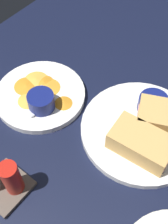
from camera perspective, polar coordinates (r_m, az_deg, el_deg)
ground_plane at (r=68.94cm, az=9.83°, el=-5.68°), size 110.00×110.00×3.00cm
plate_sandwich_main at (r=68.05cm, az=11.35°, el=-3.62°), size 27.59×27.59×1.60cm
sandwich_half_near at (r=62.53cm, az=11.08°, el=-5.96°), size 13.75×8.56×4.80cm
sandwich_half_far at (r=67.36cm, az=15.89°, el=-1.15°), size 14.98×12.29×4.80cm
ramekin_dark_sauce at (r=69.53cm, az=13.26°, el=1.58°), size 6.86×6.86×3.72cm
spoon_by_dark_ramekin at (r=67.51cm, az=12.34°, el=-2.81°), size 5.04×9.71×0.80cm
plate_chips_companion at (r=73.75cm, az=-8.52°, el=3.30°), size 22.30×22.30×1.60cm
ramekin_light_gravy at (r=68.68cm, az=-8.36°, el=2.14°), size 6.27×6.27×4.05cm
spoon_by_gravy_ramekin at (r=70.10cm, az=-9.64°, el=0.92°), size 5.94×9.41×0.80cm
plantain_chip_scatter at (r=73.87cm, az=-8.72°, el=4.70°), size 18.30×13.90×0.60cm
condiment_caddy at (r=60.25cm, az=-15.16°, el=-12.91°), size 9.00×9.00×9.50cm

